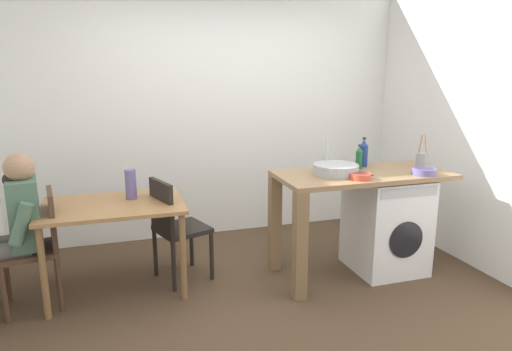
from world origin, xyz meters
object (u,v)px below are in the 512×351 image
Objects in this scene: bottle_tall_green at (359,158)px; vase at (131,184)px; seated_person at (13,225)px; colander at (424,171)px; utensil_crock at (422,160)px; mixing_bowl at (360,176)px; washing_machine at (386,224)px; bottle_squat_brown at (364,153)px; chair_person_seat at (39,242)px; chair_opposite at (174,224)px; dining_table at (114,215)px.

bottle_tall_green reaches higher than vase.
colander is at bearing -106.14° from seated_person.
utensil_crock is 1.50× the size of colander.
mixing_bowl is at bearing 178.09° from colander.
washing_machine is 0.67m from bottle_squat_brown.
seated_person is at bearing 171.52° from mixing_bowl.
seated_person is 4.45× the size of bottle_squat_brown.
bottle_squat_brown is (-0.12, 0.24, 0.61)m from washing_machine.
washing_machine is 0.67m from utensil_crock.
bottle_tall_green is (2.83, -0.03, 0.35)m from seated_person.
chair_person_seat is 3.00× the size of utensil_crock.
colander is at bearing -1.91° from mixing_bowl.
colander is (-0.18, -0.27, -0.04)m from utensil_crock.
bottle_tall_green is 0.59m from utensil_crock.
seated_person is 3.06m from washing_machine.
mixing_bowl is 0.59× the size of utensil_crock.
colander is at bearing -106.96° from chair_person_seat.
chair_person_seat is 3.34× the size of bottle_squat_brown.
washing_machine is (3.04, -0.19, -0.24)m from seated_person.
utensil_crock reaches higher than mixing_bowl.
bottle_tall_green is (1.64, -0.17, 0.51)m from chair_opposite.
bottle_tall_green is 0.56m from colander.
vase is at bearing 165.23° from colander.
bottle_squat_brown is 1.35× the size of colander.
utensil_crock reaches higher than seated_person.
seated_person is at bearing 172.72° from colander.
dining_table is at bearing -89.73° from seated_person.
seated_person is 3.43m from utensil_crock.
utensil_crock is (0.37, 0.05, 0.56)m from washing_machine.
bottle_tall_green is (2.12, -0.14, 0.38)m from dining_table.
colander is at bearing -14.77° from vase.
washing_machine is 2.27m from vase.
colander is (3.07, -0.44, 0.44)m from chair_person_seat.
utensil_crock reaches higher than colander.
utensil_crock is at bearing 17.80° from mixing_bowl.
colander reaches higher than chair_opposite.
dining_table is 3.67× the size of utensil_crock.
colander is (0.19, -0.22, 0.52)m from washing_machine.
mixing_bowl is at bearing -123.24° from bottle_squat_brown.
bottle_tall_green is 1.24× the size of mixing_bowl.
dining_table is at bearing -146.31° from vase.
seated_person reaches higher than bottle_squat_brown.
washing_machine is 0.65m from bottle_tall_green.
colander is at bearing -43.57° from bottle_tall_green.
bottle_tall_green reaches higher than chair_opposite.
chair_person_seat is 0.23m from seated_person.
seated_person reaches higher than chair_person_seat.
bottle_tall_green is at bearing 61.41° from mixing_bowl.
vase is (-0.33, 0.07, 0.36)m from chair_opposite.
mixing_bowl reaches higher than chair_person_seat.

